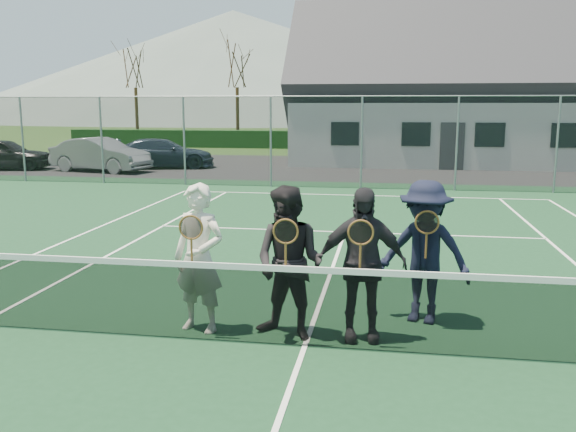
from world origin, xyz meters
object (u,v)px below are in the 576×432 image
object	(u,v)px
player_b	(290,263)
player_c	(361,264)
player_a	(199,258)
car_a	(3,154)
car_c	(163,153)
clubhouse	(458,78)
player_d	(424,252)
tennis_net	(305,303)
car_b	(100,155)

from	to	relation	value
player_b	player_c	size ratio (longest dim) A/B	1.00
player_a	player_b	distance (m)	1.11
player_a	player_b	world-z (taller)	same
car_a	player_c	bearing A→B (deg)	-149.95
car_c	player_b	bearing A→B (deg)	-170.38
car_a	player_a	size ratio (longest dim) A/B	2.19
clubhouse	player_b	xyz separation A→B (m)	(-4.22, -23.71, -3.07)
car_a	player_a	world-z (taller)	player_a
car_c	player_d	size ratio (longest dim) A/B	2.44
car_c	player_c	bearing A→B (deg)	-168.23
tennis_net	player_c	bearing A→B (deg)	31.46
player_d	clubhouse	bearing A→B (deg)	83.41
car_c	player_c	distance (m)	20.77
tennis_net	player_b	bearing A→B (deg)	127.34
car_b	player_a	distance (m)	19.26
car_b	player_b	xyz separation A→B (m)	(10.64, -16.78, 0.23)
tennis_net	clubhouse	distance (m)	24.57
car_c	clubhouse	distance (m)	14.21
car_b	player_c	distance (m)	20.26
tennis_net	player_a	distance (m)	1.42
player_c	car_a	bearing A→B (deg)	133.53
player_b	player_c	distance (m)	0.83
car_a	player_a	xyz separation A→B (m)	(13.94, -16.73, 0.25)
car_b	player_a	size ratio (longest dim) A/B	2.34
player_b	player_a	bearing A→B (deg)	177.76
tennis_net	player_c	world-z (taller)	player_c
car_a	player_b	size ratio (longest dim) A/B	2.19
car_b	car_c	distance (m)	2.72
car_b	player_b	distance (m)	19.87
car_a	player_b	world-z (taller)	player_b
clubhouse	player_d	bearing A→B (deg)	-96.59
car_b	player_c	size ratio (longest dim) A/B	2.34
player_c	car_b	bearing A→B (deg)	124.45
car_c	player_d	world-z (taller)	player_d
tennis_net	player_d	world-z (taller)	player_d
car_a	player_a	distance (m)	21.78
car_a	car_b	distance (m)	4.40
player_b	player_d	size ratio (longest dim) A/B	1.00
car_b	car_c	xyz separation A→B (m)	(2.03, 1.80, -0.06)
car_b	player_d	size ratio (longest dim) A/B	2.34
player_c	player_a	bearing A→B (deg)	-179.00
tennis_net	player_a	size ratio (longest dim) A/B	6.49
car_b	clubhouse	xyz separation A→B (m)	(14.86, 6.93, 3.30)
clubhouse	player_a	xyz separation A→B (m)	(-5.33, -23.66, -3.07)
tennis_net	clubhouse	size ratio (longest dim) A/B	0.75
tennis_net	player_d	bearing A→B (deg)	38.72
player_d	car_b	bearing A→B (deg)	127.38
car_a	tennis_net	size ratio (longest dim) A/B	0.34
player_a	player_d	world-z (taller)	same
player_b	player_c	xyz separation A→B (m)	(0.82, 0.08, 0.00)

